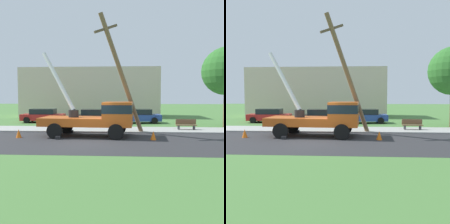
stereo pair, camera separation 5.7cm
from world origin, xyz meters
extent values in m
plane|color=#477538|center=(0.00, 12.00, 0.00)|extent=(120.00, 120.00, 0.00)
cube|color=#2B2B2D|center=(0.00, 0.00, 0.00)|extent=(80.00, 7.20, 0.01)
cube|color=#9E9E99|center=(0.00, 5.13, 0.05)|extent=(80.00, 3.07, 0.10)
cube|color=#C65119|center=(-1.41, 2.06, 1.02)|extent=(4.43, 2.64, 0.55)
cube|color=#C65119|center=(1.68, 1.88, 1.55)|extent=(2.04, 2.51, 1.60)
cube|color=#19232D|center=(1.68, 1.88, 1.90)|extent=(2.06, 2.53, 0.56)
cylinder|color=black|center=(-1.39, 2.05, 1.55)|extent=(0.70, 0.70, 0.50)
cylinder|color=silver|center=(-2.63, 2.78, 3.85)|extent=(2.82, 1.80, 4.26)
cube|color=black|center=(-2.10, 0.64, 0.10)|extent=(0.32, 0.32, 0.20)
cube|color=black|center=(-1.93, 3.54, 0.10)|extent=(0.32, 0.32, 0.20)
cylinder|color=black|center=(1.57, 0.68, 0.50)|extent=(1.00, 0.30, 1.00)
cylinder|color=black|center=(1.71, 3.08, 0.50)|extent=(1.00, 0.30, 1.00)
cylinder|color=black|center=(-2.39, 0.91, 0.50)|extent=(1.00, 0.30, 1.00)
cylinder|color=black|center=(-2.25, 3.31, 0.50)|extent=(1.00, 0.30, 1.00)
cylinder|color=brown|center=(1.91, 3.11, 4.17)|extent=(3.33, 2.12, 8.47)
cube|color=brown|center=(0.80, 2.46, 7.34)|extent=(1.57, 1.01, 0.82)
cone|color=orange|center=(3.93, 0.82, 0.28)|extent=(0.36, 0.36, 0.56)
cone|color=orange|center=(-4.88, 1.12, 0.28)|extent=(0.36, 0.36, 0.56)
cube|color=#B21E1E|center=(-6.47, 10.71, 0.55)|extent=(4.48, 2.01, 0.65)
cube|color=black|center=(-6.47, 10.71, 1.15)|extent=(2.54, 1.77, 0.55)
cylinder|color=black|center=(-4.97, 9.88, 0.32)|extent=(0.64, 0.22, 0.64)
cylinder|color=black|center=(-5.06, 11.67, 0.32)|extent=(0.64, 0.22, 0.64)
cylinder|color=black|center=(-7.87, 9.74, 0.32)|extent=(0.64, 0.22, 0.64)
cylinder|color=black|center=(-7.96, 11.53, 0.32)|extent=(0.64, 0.22, 0.64)
cube|color=black|center=(-1.05, 10.10, 0.55)|extent=(4.50, 2.05, 0.65)
cube|color=black|center=(-1.05, 10.10, 1.15)|extent=(2.56, 1.80, 0.55)
cylinder|color=black|center=(0.45, 9.28, 0.32)|extent=(0.64, 0.22, 0.64)
cylinder|color=black|center=(0.35, 11.08, 0.32)|extent=(0.64, 0.22, 0.64)
cylinder|color=black|center=(-2.45, 9.11, 0.32)|extent=(0.64, 0.22, 0.64)
cylinder|color=black|center=(-2.55, 10.91, 0.32)|extent=(0.64, 0.22, 0.64)
cube|color=#263F99|center=(3.47, 10.66, 0.55)|extent=(4.53, 2.14, 0.65)
cube|color=black|center=(3.47, 10.66, 1.15)|extent=(2.59, 1.84, 0.55)
cylinder|color=black|center=(4.98, 9.88, 0.32)|extent=(0.64, 0.22, 0.64)
cylinder|color=black|center=(4.84, 11.67, 0.32)|extent=(0.64, 0.22, 0.64)
cylinder|color=black|center=(2.09, 9.65, 0.32)|extent=(0.64, 0.22, 0.64)
cylinder|color=black|center=(1.95, 11.45, 0.32)|extent=(0.64, 0.22, 0.64)
cube|color=brown|center=(6.96, 5.13, 0.45)|extent=(1.60, 0.44, 0.06)
cube|color=brown|center=(6.96, 5.33, 0.70)|extent=(1.60, 0.06, 0.40)
cube|color=#333338|center=(6.36, 5.13, 0.23)|extent=(0.10, 0.40, 0.45)
cube|color=#333338|center=(7.56, 5.13, 0.23)|extent=(0.10, 0.40, 0.45)
cube|color=beige|center=(-2.60, 19.22, 3.20)|extent=(18.00, 6.00, 6.40)
camera|label=1|loc=(2.28, -14.87, 2.75)|focal=40.13mm
camera|label=2|loc=(2.33, -14.86, 2.75)|focal=40.13mm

